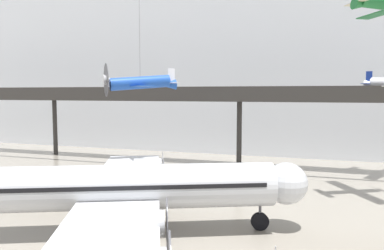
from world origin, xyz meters
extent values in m
cube|color=silver|center=(0.00, 42.07, 13.87)|extent=(140.00, 3.00, 27.73)
cube|color=#2D2B28|center=(0.00, 31.27, 9.28)|extent=(110.00, 3.20, 0.90)
cube|color=#2D2B28|center=(0.00, 29.73, 10.28)|extent=(110.00, 0.12, 1.10)
cylinder|color=#2D2B28|center=(-30.25, 32.23, 4.42)|extent=(0.70, 0.70, 8.83)
cylinder|color=#2D2B28|center=(0.00, 32.23, 4.42)|extent=(0.70, 0.70, 8.83)
cylinder|color=silver|center=(-3.78, 4.22, 3.43)|extent=(22.62, 12.11, 3.14)
sphere|color=silver|center=(7.93, 9.27, 3.43)|extent=(3.07, 3.07, 3.07)
cube|color=black|center=(-3.78, 4.22, 3.75)|extent=(21.15, 11.52, 0.28)
cube|color=silver|center=(-6.61, 12.81, 2.73)|extent=(10.87, 15.82, 0.28)
cylinder|color=silver|center=(-3.82, 10.45, 2.78)|extent=(3.08, 2.46, 1.51)
cylinder|color=#4C4C51|center=(-2.45, 11.04, 2.78)|extent=(1.19, 2.65, 2.86)
cylinder|color=silver|center=(-5.83, 15.10, 2.78)|extent=(3.08, 2.46, 1.51)
cylinder|color=#4C4C51|center=(-4.46, 15.69, 2.78)|extent=(1.19, 2.65, 2.86)
cylinder|color=silver|center=(0.73, -0.08, 2.78)|extent=(3.08, 2.46, 1.51)
cylinder|color=#4C4C51|center=(2.10, 0.51, 2.78)|extent=(1.19, 2.65, 2.86)
cylinder|color=#4C4C51|center=(6.16, 8.51, 1.26)|extent=(0.20, 0.20, 1.21)
cylinder|color=black|center=(6.16, 8.51, 0.65)|extent=(1.34, 0.86, 1.30)
cylinder|color=#4C4C51|center=(-4.53, 6.63, 1.26)|extent=(0.20, 0.20, 1.21)
cylinder|color=black|center=(-4.53, 6.63, 0.65)|extent=(1.34, 0.86, 1.30)
cylinder|color=#4C4C51|center=(-2.54, 2.02, 1.26)|extent=(0.20, 0.20, 1.21)
cylinder|color=black|center=(-2.54, 2.02, 0.65)|extent=(1.34, 0.86, 1.30)
cone|color=silver|center=(16.38, 32.48, 11.01)|extent=(2.00, 1.74, 1.14)
cube|color=navy|center=(16.04, 32.65, 11.88)|extent=(0.70, 0.39, 1.54)
cube|color=navy|center=(16.04, 32.65, 11.11)|extent=(2.17, 3.31, 0.06)
cone|color=#1E6B33|center=(13.36, 17.71, 17.61)|extent=(1.89, 1.66, 1.11)
cube|color=beige|center=(13.06, 17.53, 17.80)|extent=(2.12, 3.04, 0.06)
cylinder|color=#1E4CAD|center=(-7.93, 17.92, 11.07)|extent=(5.82, 5.07, 1.77)
cone|color=white|center=(-10.52, 15.82, 11.31)|extent=(1.56, 1.58, 1.19)
cylinder|color=#4C4C51|center=(-10.70, 15.67, 11.32)|extent=(2.19, 2.69, 3.42)
cone|color=#1E4CAD|center=(-5.52, 19.87, 10.85)|extent=(2.09, 1.99, 1.24)
cube|color=#1E4CAD|center=(-8.23, 17.67, 10.67)|extent=(7.25, 8.44, 0.10)
cube|color=white|center=(-5.22, 20.11, 11.86)|extent=(0.64, 0.53, 1.58)
cube|color=white|center=(-5.22, 20.11, 11.07)|extent=(2.76, 3.15, 0.06)
cylinder|color=slate|center=(-7.93, 17.92, 17.35)|extent=(0.04, 0.04, 11.24)
sphere|color=#B2B5BA|center=(7.77, 3.37, 1.03)|extent=(0.10, 0.10, 0.10)
camera|label=1|loc=(9.71, -18.28, 10.03)|focal=35.00mm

